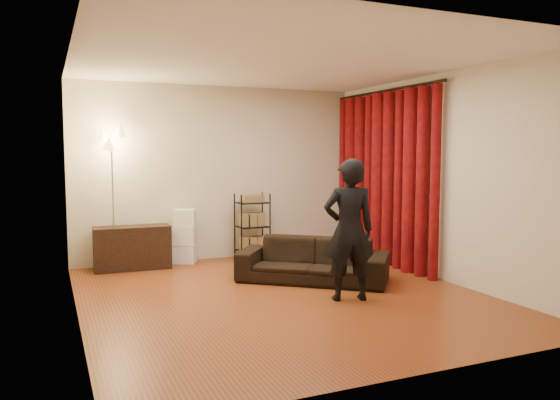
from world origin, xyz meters
name	(u,v)px	position (x,y,z in m)	size (l,w,h in m)	color
floor	(282,296)	(0.00, 0.00, 0.00)	(5.00, 5.00, 0.00)	brown
ceiling	(282,62)	(0.00, 0.00, 2.70)	(5.00, 5.00, 0.00)	white
wall_back	(219,173)	(0.00, 2.50, 1.35)	(5.00, 5.00, 0.00)	beige
wall_front	(418,198)	(0.00, -2.50, 1.35)	(5.00, 5.00, 0.00)	beige
wall_left	(74,186)	(-2.25, 0.00, 1.35)	(5.00, 5.00, 0.00)	beige
wall_right	(439,177)	(2.25, 0.00, 1.35)	(5.00, 5.00, 0.00)	beige
curtain_rod	(385,91)	(2.15, 1.12, 2.58)	(0.04, 0.04, 2.65)	black
curtain	(383,179)	(2.13, 1.12, 1.28)	(0.22, 2.65, 2.55)	maroon
sofa	(313,260)	(0.64, 0.49, 0.28)	(1.91, 0.75, 0.56)	black
person	(349,230)	(0.62, -0.46, 0.80)	(0.59, 0.39, 1.61)	black
media_cabinet	(132,248)	(-1.40, 2.19, 0.31)	(1.06, 0.40, 0.62)	black
storage_boxes	(185,236)	(-0.61, 2.31, 0.41)	(0.33, 0.26, 0.82)	silver
wire_shelf	(252,227)	(0.44, 2.18, 0.52)	(0.47, 0.33, 1.03)	black
floor_lamp	(113,200)	(-1.65, 2.20, 1.00)	(0.36, 0.36, 2.00)	silver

